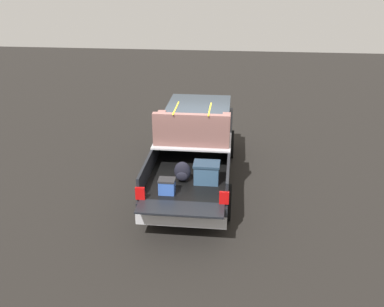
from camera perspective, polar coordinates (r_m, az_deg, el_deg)
The scene contains 2 objects.
ground_plane at distance 11.58m, azimuth 0.31°, elevation -3.79°, with size 40.00×40.00×0.00m, color black.
pickup_truck at distance 11.50m, azimuth 0.52°, elevation 1.28°, with size 6.05×2.06×2.23m.
Camera 1 is at (-10.21, -1.02, 5.37)m, focal length 39.47 mm.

